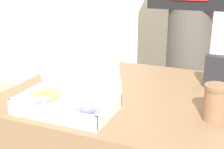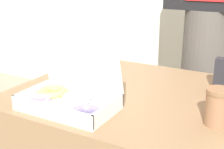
{
  "view_description": "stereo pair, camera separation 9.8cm",
  "coord_description": "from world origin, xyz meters",
  "views": [
    {
      "loc": [
        0.41,
        -1.09,
        1.16
      ],
      "look_at": [
        0.04,
        -0.23,
        0.85
      ],
      "focal_mm": 50.0,
      "sensor_mm": 36.0,
      "label": 1
    },
    {
      "loc": [
        0.5,
        -1.04,
        1.16
      ],
      "look_at": [
        0.04,
        -0.23,
        0.85
      ],
      "focal_mm": 50.0,
      "sensor_mm": 36.0,
      "label": 2
    }
  ],
  "objects": [
    {
      "name": "donut_box",
      "position": [
        -0.13,
        -0.25,
        0.75
      ],
      "size": [
        0.33,
        0.23,
        0.24
      ],
      "color": "white",
      "rests_on": "table"
    },
    {
      "name": "coffee_cup",
      "position": [
        0.36,
        -0.13,
        0.77
      ],
      "size": [
        0.08,
        0.08,
        0.12
      ],
      "color": "#8C6042",
      "rests_on": "table"
    },
    {
      "name": "person_customer",
      "position": [
        0.13,
        0.65,
        1.01
      ],
      "size": [
        0.43,
        0.24,
        1.83
      ],
      "color": "#4C4742",
      "rests_on": "ground_plane"
    }
  ]
}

